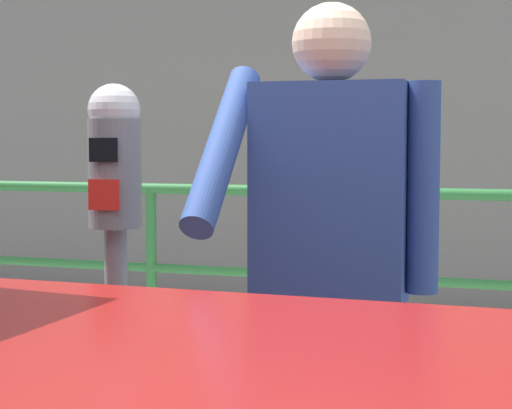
% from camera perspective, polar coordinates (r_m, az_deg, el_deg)
% --- Properties ---
extents(parking_meter, '(0.16, 0.17, 1.46)m').
position_cam_1_polar(parking_meter, '(2.64, -9.24, -1.38)').
color(parking_meter, slate).
rests_on(parking_meter, sidewalk_curb).
extents(pedestrian_at_meter, '(0.62, 0.57, 1.68)m').
position_cam_1_polar(pedestrian_at_meter, '(2.50, 4.87, -3.43)').
color(pedestrian_at_meter, black).
rests_on(pedestrian_at_meter, sidewalk_curb).
extents(background_railing, '(24.06, 0.06, 1.05)m').
position_cam_1_polar(background_railing, '(4.67, 5.32, -2.41)').
color(background_railing, '#2D7A38').
rests_on(background_railing, sidewalk_curb).
extents(backdrop_wall, '(32.00, 0.50, 3.97)m').
position_cam_1_polar(backdrop_wall, '(7.39, 10.23, 8.54)').
color(backdrop_wall, gray).
rests_on(backdrop_wall, ground).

